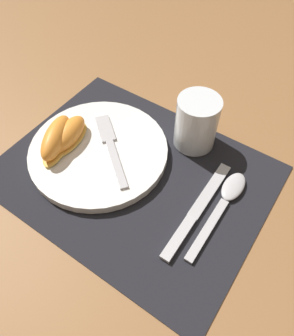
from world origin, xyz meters
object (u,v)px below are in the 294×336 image
knife (196,211)px  citrus_wedge_0 (69,134)px  spoon (227,197)px  citrus_wedge_1 (56,139)px  plate (98,152)px  fork (110,144)px  juice_glass (196,125)px

knife → citrus_wedge_0: citrus_wedge_0 is taller
spoon → citrus_wedge_1: 0.31m
citrus_wedge_0 → citrus_wedge_1: bearing=-111.0°
plate → knife: size_ratio=1.20×
plate → spoon: plate is taller
plate → citrus_wedge_0: size_ratio=2.55×
fork → juice_glass: bearing=43.0°
juice_glass → citrus_wedge_0: (-0.18, -0.14, -0.01)m
knife → citrus_wedge_0: size_ratio=2.12×
fork → citrus_wedge_1: size_ratio=1.29×
juice_glass → spoon: bearing=-36.7°
knife → plate: bearing=179.1°
spoon → fork: 0.23m
fork → citrus_wedge_0: (-0.07, -0.03, 0.01)m
knife → citrus_wedge_0: bearing=-178.1°
knife → fork: 0.20m
juice_glass → citrus_wedge_1: (-0.19, -0.16, -0.01)m
juice_glass → fork: (-0.12, -0.11, -0.03)m
plate → citrus_wedge_1: (-0.06, -0.03, 0.03)m
spoon → citrus_wedge_0: bearing=-168.6°
plate → spoon: size_ratio=1.34×
juice_glass → knife: juice_glass is taller
knife → spoon: bearing=59.6°
plate → juice_glass: 0.19m
spoon → citrus_wedge_1: citrus_wedge_1 is taller
spoon → citrus_wedge_1: bearing=-164.9°
fork → citrus_wedge_0: bearing=-154.2°
plate → fork: size_ratio=1.69×
plate → knife: (0.21, -0.00, -0.01)m
knife → citrus_wedge_1: 0.28m
fork → knife: bearing=-7.0°
spoon → juice_glass: bearing=143.3°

